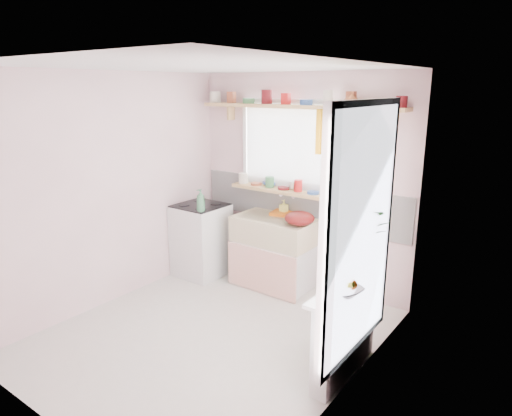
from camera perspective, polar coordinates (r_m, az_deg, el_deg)
The scene contains 19 objects.
room at distance 4.43m, azimuth 7.93°, elevation 2.21°, with size 3.20×3.20×3.20m.
sink_unit at distance 5.46m, azimuth 2.27°, elevation -5.48°, with size 0.95×0.65×1.11m.
cooker at distance 5.83m, azimuth -6.86°, elevation -3.92°, with size 0.58×0.58×0.93m.
radiator_ledge at distance 3.96m, azimuth 11.05°, elevation -14.70°, with size 0.22×0.95×0.78m.
windowsill at distance 5.40m, azimuth 3.46°, elevation 2.14°, with size 1.40×0.22×0.04m, color tan.
pine_shelf at distance 5.18m, azimuth 4.99°, elevation 12.52°, with size 2.52×0.24×0.04m, color tan.
shelf_crockery at distance 5.19m, azimuth 4.79°, elevation 13.35°, with size 2.47×0.11×0.12m.
sill_crockery at distance 5.39m, azimuth 3.31°, elevation 2.94°, with size 1.35×0.11×0.12m.
dish_tray at distance 5.46m, azimuth 3.91°, elevation -0.67°, with size 0.36×0.27×0.04m, color orange.
colander at distance 5.06m, azimuth 5.46°, elevation -1.29°, with size 0.33×0.33×0.15m, color #601010.
jade_plant at distance 4.05m, azimuth 12.86°, elevation -3.51°, with size 0.55×0.48×0.61m, color #2D6327.
fruit_bowl at distance 3.64m, azimuth 10.81°, elevation -10.16°, with size 0.28×0.28×0.07m, color silver.
herb_pot at distance 3.63m, azimuth 11.04°, elevation -9.11°, with size 0.10×0.07×0.19m, color #2D712D.
soap_bottle_sink at distance 5.47m, azimuth 3.49°, elevation 0.12°, with size 0.08×0.08×0.18m, color #F8FC70.
sill_cup at distance 5.38m, azimuth 4.86°, elevation 2.80°, with size 0.12×0.12×0.10m, color silver.
sill_bowl at distance 5.57m, azimuth 1.78°, elevation 3.06°, with size 0.18×0.18×0.06m, color #3250A3.
shelf_vase at distance 4.80m, azimuth 11.82°, elevation 13.19°, with size 0.14×0.14×0.15m, color #A15B31.
cooker_bottle at distance 5.36m, azimuth -6.94°, elevation 0.95°, with size 0.10×0.10×0.27m, color #418357.
fruit at distance 3.61m, azimuth 10.99°, elevation -9.29°, with size 0.20×0.14×0.10m.
Camera 1 is at (2.70, -2.95, 2.34)m, focal length 32.00 mm.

